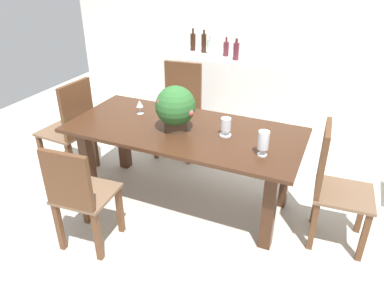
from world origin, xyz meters
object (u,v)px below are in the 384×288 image
object	(u,v)px
wine_bottle_clear	(204,43)
wine_bottle_tall	(210,47)
chair_head_end	(72,125)
wine_bottle_green	(226,49)
wine_bottle_dark	(193,42)
crystal_vase_center_near	(226,126)
chair_far_left	(181,104)
chair_foot_end	(332,182)
wine_bottle_amber	(236,51)
flower_centerpiece	(175,108)
crystal_vase_left	(263,141)
dining_table	(184,142)
wine_glass	(140,104)
chair_near_left	(79,194)
kitchen_counter	(226,90)

from	to	relation	value
wine_bottle_clear	wine_bottle_tall	xyz separation A→B (m)	(0.12, -0.07, -0.02)
chair_head_end	wine_bottle_tall	size ratio (longest dim) A/B	4.14
wine_bottle_green	wine_bottle_dark	world-z (taller)	wine_bottle_dark
chair_head_end	crystal_vase_center_near	size ratio (longest dim) A/B	6.45
chair_far_left	crystal_vase_center_near	xyz separation A→B (m)	(0.85, -0.90, 0.28)
chair_foot_end	wine_bottle_green	size ratio (longest dim) A/B	4.19
wine_bottle_amber	flower_centerpiece	bearing A→B (deg)	-88.57
chair_far_left	crystal_vase_left	bearing A→B (deg)	-47.91
crystal_vase_left	flower_centerpiece	bearing A→B (deg)	170.26
chair_head_end	wine_bottle_green	bearing A→B (deg)	156.06
dining_table	wine_bottle_clear	distance (m)	2.07
dining_table	wine_bottle_dark	size ratio (longest dim) A/B	7.05
flower_centerpiece	crystal_vase_center_near	distance (m)	0.45
wine_bottle_dark	wine_bottle_green	bearing A→B (deg)	-11.15
flower_centerpiece	wine_glass	world-z (taller)	flower_centerpiece
chair_foot_end	crystal_vase_left	xyz separation A→B (m)	(-0.53, -0.18, 0.33)
chair_near_left	crystal_vase_center_near	world-z (taller)	chair_near_left
wine_glass	wine_bottle_green	xyz separation A→B (m)	(0.25, 1.74, 0.17)
chair_foot_end	wine_bottle_clear	distance (m)	2.75
crystal_vase_center_near	wine_bottle_clear	bearing A→B (deg)	117.20
crystal_vase_left	wine_bottle_tall	xyz separation A→B (m)	(-1.23, 2.04, 0.15)
wine_bottle_clear	chair_head_end	bearing A→B (deg)	-108.76
wine_bottle_green	wine_bottle_dark	size ratio (longest dim) A/B	0.82
wine_bottle_tall	wine_bottle_amber	world-z (taller)	wine_bottle_amber
wine_glass	wine_bottle_clear	size ratio (longest dim) A/B	0.46
wine_glass	wine_bottle_clear	world-z (taller)	wine_bottle_clear
kitchen_counter	wine_bottle_tall	world-z (taller)	wine_bottle_tall
chair_foot_end	chair_head_end	world-z (taller)	chair_head_end
chair_foot_end	chair_near_left	size ratio (longest dim) A/B	1.09
crystal_vase_center_near	chair_head_end	bearing A→B (deg)	-179.20
kitchen_counter	wine_bottle_clear	distance (m)	0.69
dining_table	chair_head_end	world-z (taller)	chair_head_end
crystal_vase_left	wine_glass	distance (m)	1.31
chair_near_left	wine_bottle_amber	bearing A→B (deg)	-102.43
crystal_vase_center_near	chair_near_left	bearing A→B (deg)	-132.33
wine_bottle_clear	chair_near_left	bearing A→B (deg)	-86.97
chair_far_left	wine_bottle_green	distance (m)	1.07
flower_centerpiece	crystal_vase_left	distance (m)	0.81
flower_centerpiece	crystal_vase_center_near	xyz separation A→B (m)	(0.43, 0.07, -0.12)
dining_table	chair_far_left	size ratio (longest dim) A/B	1.97
dining_table	chair_foot_end	xyz separation A→B (m)	(1.27, -0.01, -0.08)
chair_foot_end	wine_glass	distance (m)	1.83
chair_foot_end	crystal_vase_center_near	size ratio (longest dim) A/B	6.33
chair_near_left	kitchen_counter	size ratio (longest dim) A/B	0.58
flower_centerpiece	kitchen_counter	distance (m)	2.00
chair_foot_end	chair_near_left	world-z (taller)	chair_foot_end
crystal_vase_left	chair_near_left	bearing A→B (deg)	-149.28
flower_centerpiece	wine_bottle_clear	world-z (taller)	wine_bottle_clear
wine_bottle_dark	flower_centerpiece	bearing A→B (deg)	-70.18
dining_table	wine_bottle_green	world-z (taller)	wine_bottle_green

